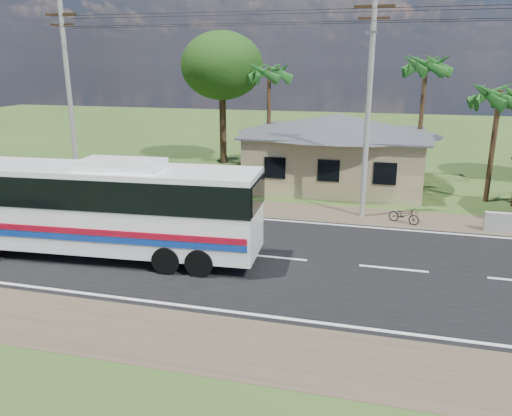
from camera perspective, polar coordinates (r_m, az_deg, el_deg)
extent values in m
plane|color=#314D1B|center=(19.76, 2.24, -5.71)|extent=(120.00, 120.00, 0.00)
cube|color=black|center=(19.76, 2.24, -5.68)|extent=(120.00, 10.00, 0.02)
cube|color=brown|center=(25.80, 5.31, -0.41)|extent=(120.00, 3.00, 0.01)
cube|color=brown|center=(14.14, -3.58, -15.33)|extent=(120.00, 3.00, 0.01)
cube|color=silver|center=(24.09, 4.62, -1.56)|extent=(120.00, 0.15, 0.01)
cube|color=silver|center=(15.62, -1.51, -11.92)|extent=(120.00, 0.15, 0.01)
cube|color=silver|center=(19.75, 2.24, -5.64)|extent=(120.00, 0.15, 0.01)
cube|color=tan|center=(31.58, 9.11, 5.55)|extent=(10.00, 8.00, 3.20)
cube|color=#4C4F54|center=(31.32, 9.25, 8.51)|extent=(10.60, 8.60, 0.10)
pyramid|color=#4C4F54|center=(31.18, 9.35, 10.60)|extent=(12.40, 10.00, 1.20)
cube|color=black|center=(28.10, 2.19, 4.61)|extent=(1.20, 0.08, 1.20)
cube|color=black|center=(27.64, 8.30, 4.25)|extent=(1.20, 0.08, 1.20)
cube|color=black|center=(27.49, 14.53, 3.83)|extent=(1.20, 0.08, 1.20)
cylinder|color=#9E9E99|center=(29.70, -20.53, 11.66)|extent=(0.26, 0.26, 11.00)
cube|color=#352413|center=(29.73, -21.40, 19.91)|extent=(1.80, 0.12, 0.12)
cube|color=#352413|center=(29.70, -21.29, 18.96)|extent=(1.40, 0.10, 0.10)
cylinder|color=#9E9E99|center=(24.50, 12.74, 11.48)|extent=(0.26, 0.26, 11.00)
cube|color=#352413|center=(24.54, 13.41, 21.52)|extent=(1.80, 0.12, 0.12)
cube|color=#352413|center=(24.49, 13.33, 20.36)|extent=(1.40, 0.10, 0.10)
cylinder|color=gray|center=(23.45, 13.14, 18.85)|extent=(0.08, 2.00, 0.08)
cube|color=gray|center=(22.45, 13.05, 18.98)|extent=(0.50, 0.18, 0.12)
cylinder|color=black|center=(26.04, -5.79, 21.09)|extent=(16.00, 0.02, 0.02)
cylinder|color=#47301E|center=(29.79, 25.42, 6.26)|extent=(0.28, 0.28, 6.00)
cylinder|color=#47301E|center=(33.68, 18.31, 9.30)|extent=(0.28, 0.28, 7.50)
cylinder|color=#47301E|center=(35.02, 1.47, 9.94)|extent=(0.28, 0.28, 7.00)
cylinder|color=#47301E|center=(38.06, -3.81, 9.63)|extent=(0.50, 0.50, 5.95)
ellipsoid|color=#193B10|center=(37.80, -3.93, 15.93)|extent=(6.00, 6.00, 4.92)
cube|color=white|center=(20.26, -17.49, 0.15)|extent=(12.63, 3.39, 3.12)
cube|color=black|center=(20.06, -17.68, 2.29)|extent=(12.68, 3.46, 1.14)
cube|color=maroon|center=(19.32, -19.15, -2.56)|extent=(12.25, 0.83, 0.23)
cube|color=navy|center=(19.40, -19.08, -3.28)|extent=(12.25, 0.83, 0.23)
cube|color=white|center=(19.39, -15.19, 4.87)|extent=(3.22, 1.86, 0.31)
cylinder|color=black|center=(23.81, -24.72, -2.03)|extent=(1.06, 0.43, 1.04)
cylinder|color=black|center=(18.44, -10.18, -5.88)|extent=(1.06, 0.43, 1.04)
cylinder|color=black|center=(20.54, -7.84, -3.43)|extent=(1.06, 0.43, 1.04)
cylinder|color=black|center=(18.05, -6.45, -6.22)|extent=(1.06, 0.43, 1.04)
cylinder|color=black|center=(20.19, -4.47, -3.67)|extent=(1.06, 0.43, 1.04)
imported|color=black|center=(24.78, 16.56, -0.79)|extent=(1.60, 1.12, 0.80)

